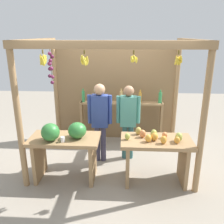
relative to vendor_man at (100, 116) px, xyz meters
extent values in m
plane|color=gray|center=(0.24, 0.11, -0.97)|extent=(12.00, 12.00, 0.00)
cylinder|color=#99754C|center=(-1.20, -0.94, 0.24)|extent=(0.10, 0.10, 2.42)
cylinder|color=#99754C|center=(1.68, -0.94, 0.24)|extent=(0.10, 0.10, 2.42)
cylinder|color=#99754C|center=(-1.20, 1.17, 0.24)|extent=(0.10, 0.10, 2.42)
cylinder|color=#99754C|center=(1.68, 1.17, 0.24)|extent=(0.10, 0.10, 2.42)
cube|color=#99754C|center=(0.24, -0.94, 1.39)|extent=(2.98, 0.12, 0.12)
cube|color=#99754C|center=(-1.20, 0.11, 1.39)|extent=(0.12, 2.21, 0.12)
cube|color=#99754C|center=(1.68, 0.11, 1.39)|extent=(0.12, 2.21, 0.12)
cube|color=olive|center=(0.24, 1.19, 0.12)|extent=(2.88, 0.04, 2.18)
cylinder|color=brown|center=(0.60, -0.83, 1.28)|extent=(0.02, 0.02, 0.06)
ellipsoid|color=yellow|center=(0.65, -0.83, 1.17)|extent=(0.04, 0.06, 0.11)
ellipsoid|color=yellow|center=(0.61, -0.79, 1.17)|extent=(0.07, 0.05, 0.11)
ellipsoid|color=yellow|center=(0.58, -0.81, 1.18)|extent=(0.06, 0.07, 0.11)
ellipsoid|color=yellow|center=(0.58, -0.85, 1.18)|extent=(0.06, 0.07, 0.11)
ellipsoid|color=yellow|center=(0.61, -0.87, 1.20)|extent=(0.06, 0.04, 0.11)
cylinder|color=brown|center=(-0.76, -0.78, 1.28)|extent=(0.02, 0.02, 0.06)
ellipsoid|color=yellow|center=(-0.74, -0.78, 1.18)|extent=(0.04, 0.09, 0.15)
ellipsoid|color=yellow|center=(-0.74, -0.76, 1.17)|extent=(0.06, 0.06, 0.15)
ellipsoid|color=yellow|center=(-0.76, -0.75, 1.16)|extent=(0.09, 0.04, 0.15)
ellipsoid|color=yellow|center=(-0.77, -0.76, 1.15)|extent=(0.09, 0.06, 0.15)
ellipsoid|color=yellow|center=(-0.80, -0.77, 1.15)|extent=(0.06, 0.08, 0.15)
ellipsoid|color=yellow|center=(-0.79, -0.80, 1.18)|extent=(0.05, 0.07, 0.15)
ellipsoid|color=yellow|center=(-0.78, -0.81, 1.14)|extent=(0.09, 0.06, 0.15)
ellipsoid|color=yellow|center=(-0.75, -0.82, 1.15)|extent=(0.07, 0.04, 0.15)
ellipsoid|color=yellow|center=(-0.74, -0.80, 1.17)|extent=(0.06, 0.06, 0.15)
cylinder|color=brown|center=(1.25, -0.83, 1.28)|extent=(0.02, 0.02, 0.06)
ellipsoid|color=gold|center=(1.28, -0.83, 1.18)|extent=(0.04, 0.08, 0.13)
ellipsoid|color=gold|center=(1.27, -0.81, 1.17)|extent=(0.06, 0.06, 0.13)
ellipsoid|color=gold|center=(1.25, -0.80, 1.18)|extent=(0.08, 0.04, 0.12)
ellipsoid|color=gold|center=(1.23, -0.80, 1.16)|extent=(0.08, 0.06, 0.13)
ellipsoid|color=gold|center=(1.23, -0.81, 1.17)|extent=(0.06, 0.07, 0.13)
ellipsoid|color=gold|center=(1.23, -0.83, 1.18)|extent=(0.06, 0.07, 0.13)
ellipsoid|color=gold|center=(1.24, -0.84, 1.16)|extent=(0.05, 0.05, 0.13)
ellipsoid|color=gold|center=(1.26, -0.85, 1.16)|extent=(0.08, 0.05, 0.13)
ellipsoid|color=gold|center=(1.29, -0.85, 1.19)|extent=(0.06, 0.07, 0.13)
cylinder|color=brown|center=(-0.12, -0.87, 1.28)|extent=(0.02, 0.02, 0.06)
ellipsoid|color=yellow|center=(-0.08, -0.87, 1.17)|extent=(0.04, 0.07, 0.13)
ellipsoid|color=yellow|center=(-0.10, -0.84, 1.16)|extent=(0.06, 0.06, 0.14)
ellipsoid|color=yellow|center=(-0.12, -0.83, 1.16)|extent=(0.09, 0.04, 0.13)
ellipsoid|color=yellow|center=(-0.15, -0.84, 1.16)|extent=(0.06, 0.06, 0.14)
ellipsoid|color=yellow|center=(-0.16, -0.87, 1.18)|extent=(0.04, 0.08, 0.13)
ellipsoid|color=yellow|center=(-0.13, -0.88, 1.18)|extent=(0.07, 0.07, 0.14)
ellipsoid|color=yellow|center=(-0.12, -0.91, 1.15)|extent=(0.08, 0.04, 0.13)
ellipsoid|color=yellow|center=(-0.10, -0.89, 1.15)|extent=(0.08, 0.07, 0.14)
cylinder|color=#4C422D|center=(-0.74, -0.51, 1.04)|extent=(0.01, 0.01, 0.55)
sphere|color=#511938|center=(-0.75, -0.50, 1.23)|extent=(0.06, 0.06, 0.06)
sphere|color=#47142D|center=(-0.72, -0.48, 1.18)|extent=(0.07, 0.07, 0.07)
sphere|color=#601E42|center=(-0.74, -0.51, 1.12)|extent=(0.06, 0.06, 0.06)
sphere|color=#601E42|center=(-0.76, -0.52, 1.07)|extent=(0.07, 0.07, 0.07)
sphere|color=#601E42|center=(-0.74, -0.49, 0.99)|extent=(0.07, 0.07, 0.07)
sphere|color=#511938|center=(-0.77, -0.49, 0.98)|extent=(0.06, 0.06, 0.06)
sphere|color=#511938|center=(-0.77, -0.51, 0.87)|extent=(0.06, 0.06, 0.06)
sphere|color=#601E42|center=(-0.72, -0.54, 0.86)|extent=(0.06, 0.06, 0.06)
sphere|color=#601E42|center=(-0.75, -0.49, 0.76)|extent=(0.06, 0.06, 0.06)
cube|color=#99754C|center=(-0.55, -0.68, -0.20)|extent=(1.21, 0.64, 0.06)
cube|color=#99754C|center=(-1.03, -0.68, -0.60)|extent=(0.06, 0.58, 0.74)
cube|color=#99754C|center=(-0.06, -0.68, -0.60)|extent=(0.06, 0.58, 0.74)
ellipsoid|color=#2D7533|center=(-0.74, -0.82, -0.02)|extent=(0.43, 0.43, 0.30)
ellipsoid|color=#2D7533|center=(-0.32, -0.68, -0.03)|extent=(0.44, 0.44, 0.28)
cylinder|color=white|center=(-0.53, -0.86, -0.12)|extent=(0.07, 0.07, 0.09)
cube|color=#99754C|center=(1.04, -0.68, -0.20)|extent=(1.21, 0.64, 0.06)
cube|color=#99754C|center=(0.55, -0.68, -0.60)|extent=(0.06, 0.58, 0.74)
cube|color=#99754C|center=(1.52, -0.68, -0.60)|extent=(0.06, 0.58, 0.74)
ellipsoid|color=#E07F47|center=(0.80, -0.60, -0.10)|extent=(0.14, 0.14, 0.14)
ellipsoid|color=#A8B24C|center=(0.54, -0.71, -0.10)|extent=(0.12, 0.12, 0.12)
ellipsoid|color=#B79E47|center=(0.74, -0.47, -0.10)|extent=(0.13, 0.13, 0.14)
ellipsoid|color=gold|center=(0.88, -0.78, -0.10)|extent=(0.15, 0.15, 0.13)
ellipsoid|color=gold|center=(1.13, -0.83, -0.10)|extent=(0.11, 0.11, 0.14)
ellipsoid|color=#E07F47|center=(1.18, -0.61, -0.11)|extent=(0.12, 0.12, 0.11)
ellipsoid|color=#A8B24C|center=(1.39, -0.73, -0.09)|extent=(0.16, 0.16, 0.16)
ellipsoid|color=#A8B24C|center=(0.99, -0.61, -0.09)|extent=(0.13, 0.13, 0.15)
ellipsoid|color=gold|center=(0.99, -0.72, -0.10)|extent=(0.14, 0.14, 0.14)
ellipsoid|color=gold|center=(1.35, -0.81, -0.11)|extent=(0.13, 0.13, 0.12)
cube|color=#99754C|center=(-0.54, 0.90, -0.47)|extent=(0.05, 0.20, 1.00)
cube|color=#99754C|center=(1.34, 0.90, -0.47)|extent=(0.05, 0.20, 1.00)
cube|color=#99754C|center=(0.40, 0.90, 0.01)|extent=(1.87, 0.22, 0.04)
cylinder|color=#338C4C|center=(-0.48, 0.90, 0.16)|extent=(0.07, 0.07, 0.25)
cylinder|color=#338C4C|center=(-0.48, 0.90, 0.32)|extent=(0.03, 0.03, 0.06)
cylinder|color=#338C4C|center=(-0.05, 0.90, 0.15)|extent=(0.07, 0.07, 0.23)
cylinder|color=#338C4C|center=(-0.05, 0.90, 0.29)|extent=(0.03, 0.03, 0.06)
cylinder|color=#D8B266|center=(0.40, 0.90, 0.17)|extent=(0.07, 0.07, 0.26)
cylinder|color=#D8B266|center=(0.40, 0.90, 0.33)|extent=(0.03, 0.03, 0.06)
cylinder|color=gold|center=(0.83, 0.90, 0.15)|extent=(0.07, 0.07, 0.24)
cylinder|color=gold|center=(0.83, 0.90, 0.30)|extent=(0.03, 0.03, 0.06)
cylinder|color=#338C4C|center=(1.28, 0.90, 0.16)|extent=(0.08, 0.08, 0.24)
cylinder|color=#338C4C|center=(1.28, 0.90, 0.31)|extent=(0.04, 0.04, 0.06)
cylinder|color=#3D3A55|center=(-0.06, 0.00, -0.59)|extent=(0.11, 0.11, 0.75)
cylinder|color=#3D3A55|center=(0.06, 0.00, -0.59)|extent=(0.11, 0.11, 0.75)
cube|color=#2D428C|center=(0.00, 0.00, 0.11)|extent=(0.32, 0.19, 0.64)
cylinder|color=#2D428C|center=(-0.20, 0.00, 0.14)|extent=(0.08, 0.08, 0.57)
cylinder|color=#2D428C|center=(0.20, 0.00, 0.14)|extent=(0.08, 0.08, 0.57)
sphere|color=tan|center=(0.00, 0.00, 0.54)|extent=(0.22, 0.22, 0.22)
cylinder|color=#2D5B5C|center=(0.50, 0.13, -0.60)|extent=(0.11, 0.11, 0.73)
cylinder|color=#2D5B5C|center=(0.62, 0.13, -0.60)|extent=(0.11, 0.11, 0.73)
cube|color=teal|center=(0.56, 0.13, 0.07)|extent=(0.32, 0.19, 0.62)
cylinder|color=teal|center=(0.36, 0.13, 0.10)|extent=(0.08, 0.08, 0.55)
cylinder|color=teal|center=(0.76, 0.13, 0.10)|extent=(0.08, 0.08, 0.55)
sphere|color=#997051|center=(0.56, 0.13, 0.48)|extent=(0.21, 0.21, 0.21)
camera|label=1|loc=(0.50, -4.43, 1.54)|focal=38.40mm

